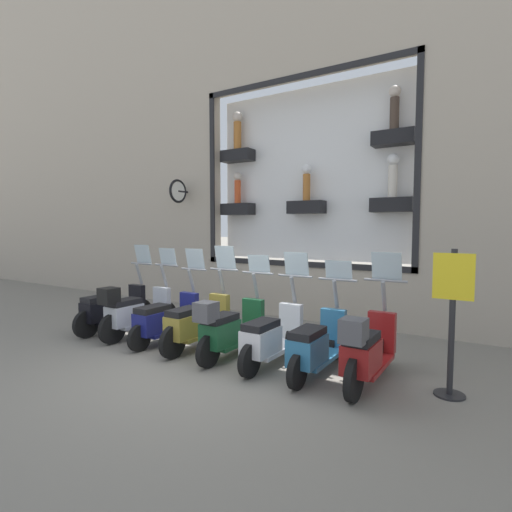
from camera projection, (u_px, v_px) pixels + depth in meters
The scene contains 11 objects.
ground_plane at pixel (198, 364), 5.90m from camera, with size 120.00×120.00×0.00m, color gray.
building_facade at pixel (305, 71), 8.54m from camera, with size 1.22×36.00×10.54m.
scooter_red_0 at pixel (367, 350), 5.02m from camera, with size 1.81×0.61×1.67m.
scooter_teal_1 at pixel (316, 346), 5.45m from camera, with size 1.79×0.60×1.52m.
scooter_white_2 at pixel (271, 337), 5.83m from camera, with size 1.79×0.60×1.62m.
scooter_green_3 at pixel (229, 329), 6.15m from camera, with size 1.80×0.60×1.55m.
scooter_olive_4 at pixel (196, 323), 6.59m from camera, with size 1.80×0.60×1.69m.
scooter_navy_5 at pixel (165, 320), 6.97m from camera, with size 1.79×0.60×1.62m.
scooter_silver_6 at pixel (134, 312), 7.30m from camera, with size 1.81×0.61×1.61m.
scooter_black_7 at pixel (111, 309), 7.73m from camera, with size 1.80×0.61×1.66m.
shop_sign_post at pixel (452, 317), 4.73m from camera, with size 0.36×0.45×1.77m.
Camera 1 is at (-4.42, -3.80, 2.03)m, focal length 28.00 mm.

